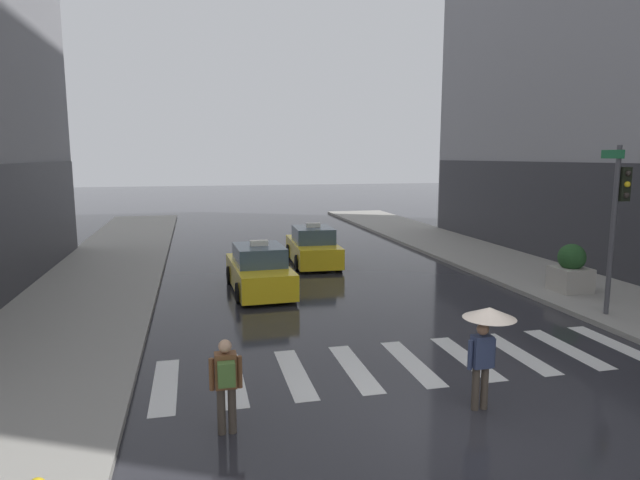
{
  "coord_description": "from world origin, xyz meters",
  "views": [
    {
      "loc": [
        -4.69,
        -7.9,
        4.64
      ],
      "look_at": [
        -0.97,
        8.0,
        2.1
      ],
      "focal_mm": 30.3,
      "sensor_mm": 36.0,
      "label": 1
    }
  ],
  "objects_px": {
    "traffic_light_pole": "(618,206)",
    "planter_near_corner": "(571,270)",
    "taxi_lead": "(259,271)",
    "pedestrian_with_umbrella": "(487,330)",
    "pedestrian_with_backpack": "(226,380)",
    "taxi_second": "(313,247)"
  },
  "relations": [
    {
      "from": "traffic_light_pole",
      "to": "planter_near_corner",
      "type": "xyz_separation_m",
      "value": [
        0.69,
        2.58,
        -2.38
      ]
    },
    {
      "from": "taxi_lead",
      "to": "pedestrian_with_umbrella",
      "type": "relative_size",
      "value": 2.37
    },
    {
      "from": "pedestrian_with_umbrella",
      "to": "planter_near_corner",
      "type": "relative_size",
      "value": 1.21
    },
    {
      "from": "pedestrian_with_backpack",
      "to": "planter_near_corner",
      "type": "relative_size",
      "value": 1.03
    },
    {
      "from": "taxi_lead",
      "to": "planter_near_corner",
      "type": "xyz_separation_m",
      "value": [
        10.14,
        -2.92,
        0.15
      ]
    },
    {
      "from": "traffic_light_pole",
      "to": "pedestrian_with_umbrella",
      "type": "bearing_deg",
      "value": -146.54
    },
    {
      "from": "planter_near_corner",
      "to": "pedestrian_with_umbrella",
      "type": "bearing_deg",
      "value": -136.23
    },
    {
      "from": "taxi_lead",
      "to": "taxi_second",
      "type": "xyz_separation_m",
      "value": [
        2.85,
        4.31,
        0.0
      ]
    },
    {
      "from": "traffic_light_pole",
      "to": "taxi_second",
      "type": "height_order",
      "value": "traffic_light_pole"
    },
    {
      "from": "pedestrian_with_backpack",
      "to": "planter_near_corner",
      "type": "height_order",
      "value": "planter_near_corner"
    },
    {
      "from": "taxi_second",
      "to": "planter_near_corner",
      "type": "height_order",
      "value": "taxi_second"
    },
    {
      "from": "pedestrian_with_umbrella",
      "to": "traffic_light_pole",
      "type": "bearing_deg",
      "value": 33.46
    },
    {
      "from": "taxi_second",
      "to": "pedestrian_with_backpack",
      "type": "height_order",
      "value": "taxi_second"
    },
    {
      "from": "traffic_light_pole",
      "to": "taxi_lead",
      "type": "height_order",
      "value": "traffic_light_pole"
    },
    {
      "from": "taxi_second",
      "to": "planter_near_corner",
      "type": "relative_size",
      "value": 2.88
    },
    {
      "from": "traffic_light_pole",
      "to": "pedestrian_with_umbrella",
      "type": "relative_size",
      "value": 2.47
    },
    {
      "from": "traffic_light_pole",
      "to": "taxi_lead",
      "type": "bearing_deg",
      "value": 149.84
    },
    {
      "from": "pedestrian_with_umbrella",
      "to": "taxi_lead",
      "type": "bearing_deg",
      "value": 107.02
    },
    {
      "from": "pedestrian_with_umbrella",
      "to": "planter_near_corner",
      "type": "height_order",
      "value": "pedestrian_with_umbrella"
    },
    {
      "from": "traffic_light_pole",
      "to": "taxi_second",
      "type": "xyz_separation_m",
      "value": [
        -6.6,
        9.8,
        -2.53
      ]
    },
    {
      "from": "traffic_light_pole",
      "to": "planter_near_corner",
      "type": "bearing_deg",
      "value": 75.06
    },
    {
      "from": "traffic_light_pole",
      "to": "pedestrian_with_backpack",
      "type": "height_order",
      "value": "traffic_light_pole"
    }
  ]
}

